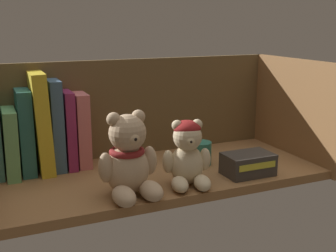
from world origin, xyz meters
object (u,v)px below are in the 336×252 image
book_2 (10,141)px  book_5 (55,125)px  teddy_bear_larger (129,161)px  small_product_box (248,164)px  teddy_bear_smaller (188,155)px  book_3 (25,131)px  book_4 (40,122)px  book_6 (68,129)px  book_7 (81,129)px  pillar_candle (200,153)px

book_2 → book_5: size_ratio=0.73×
book_2 → teddy_bear_larger: teddy_bear_larger is taller
small_product_box → teddy_bear_smaller: bearing=-179.5°
book_3 → book_5: book_5 is taller
book_4 → small_product_box: bearing=-27.7°
book_2 → small_product_box: book_2 is taller
book_3 → small_product_box: (45.42, -22.02, -7.16)cm
book_2 → book_4: bearing=0.0°
book_2 → small_product_box: size_ratio=1.39×
book_2 → book_3: book_3 is taller
teddy_bear_smaller → book_5: bearing=136.5°
book_3 → book_6: size_ratio=1.05×
book_3 → teddy_bear_larger: size_ratio=1.13×
book_7 → pillar_candle: size_ratio=3.17×
teddy_bear_smaller → pillar_candle: teddy_bear_smaller is taller
pillar_candle → small_product_box: 12.55cm
book_2 → book_4: size_ratio=0.67×
book_5 → pillar_candle: size_ratio=3.78×
book_2 → book_6: 13.05cm
teddy_bear_smaller → pillar_candle: 14.50cm
book_6 → small_product_box: book_6 is taller
book_2 → teddy_bear_smaller: size_ratio=1.09×
book_4 → book_2: bearing=180.0°
book_7 → book_3: bearing=180.0°
book_4 → teddy_bear_smaller: bearing=-39.7°
book_4 → book_5: book_4 is taller
book_4 → teddy_bear_larger: bearing=-59.0°
book_4 → book_6: 6.53cm
book_3 → book_5: size_ratio=0.92×
book_7 → small_product_box: 40.01cm
book_5 → teddy_bear_larger: bearing=-65.6°
book_4 → book_5: bearing=0.0°
book_4 → book_6: bearing=0.0°
book_4 → small_product_box: book_4 is taller
teddy_bear_larger → pillar_candle: teddy_bear_larger is taller
book_5 → pillar_candle: 34.93cm
book_6 → small_product_box: (35.81, -22.02, -6.67)cm
book_4 → teddy_bear_smaller: size_ratio=1.63×
book_4 → teddy_bear_larger: 26.73cm
book_5 → small_product_box: size_ratio=1.91×
book_7 → small_product_box: book_7 is taller
book_6 → teddy_bear_smaller: bearing=-47.2°
pillar_candle → teddy_bear_larger: bearing=-152.5°
book_5 → small_product_box: bearing=-29.7°
book_3 → pillar_candle: bearing=-16.2°
book_3 → small_product_box: size_ratio=1.75×
book_3 → small_product_box: bearing=-25.9°
book_3 → book_7: size_ratio=1.10×
teddy_bear_larger → small_product_box: 28.75cm
book_4 → pillar_candle: bearing=-17.7°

